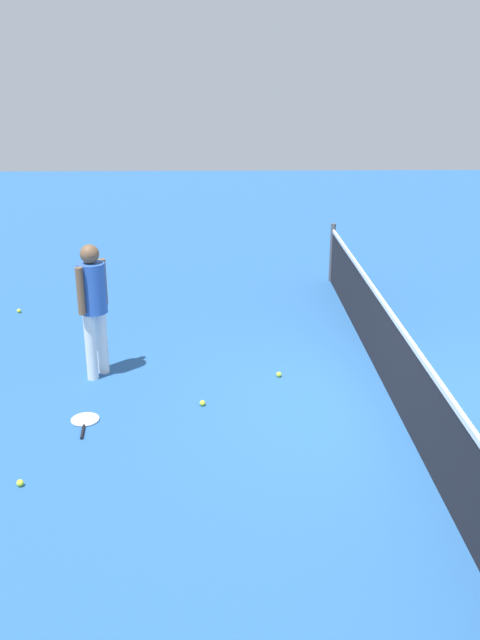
% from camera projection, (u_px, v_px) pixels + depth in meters
% --- Properties ---
extents(ground_plane, '(40.00, 40.00, 0.00)m').
position_uv_depth(ground_plane, '(395.00, 406.00, 7.87)').
color(ground_plane, '#265693').
extents(court_net, '(10.09, 0.09, 1.07)m').
position_uv_depth(court_net, '(399.00, 366.00, 7.70)').
color(court_net, '#4C4C51').
rests_on(court_net, ground_plane).
extents(player_near_side, '(0.50, 0.46, 1.70)m').
position_uv_depth(player_near_side, '(93.00, 300.00, 8.31)').
color(player_near_side, white).
rests_on(player_near_side, ground_plane).
extents(tennis_racket_near_player, '(0.60, 0.34, 0.03)m').
position_uv_depth(tennis_racket_near_player, '(85.00, 421.00, 7.50)').
color(tennis_racket_near_player, white).
rests_on(tennis_racket_near_player, ground_plane).
extents(tennis_ball_near_player, '(0.07, 0.07, 0.07)m').
position_uv_depth(tennis_ball_near_player, '(279.00, 374.00, 8.60)').
color(tennis_ball_near_player, '#C6E033').
rests_on(tennis_ball_near_player, ground_plane).
extents(tennis_ball_by_net, '(0.07, 0.07, 0.07)m').
position_uv_depth(tennis_ball_by_net, '(19.00, 311.00, 10.89)').
color(tennis_ball_by_net, '#C6E033').
rests_on(tennis_ball_by_net, ground_plane).
extents(tennis_ball_midcourt, '(0.07, 0.07, 0.07)m').
position_uv_depth(tennis_ball_midcourt, '(202.00, 403.00, 7.86)').
color(tennis_ball_midcourt, '#C6E033').
rests_on(tennis_ball_midcourt, ground_plane).
extents(tennis_ball_baseline, '(0.07, 0.07, 0.07)m').
position_uv_depth(tennis_ball_baseline, '(20.00, 483.00, 6.33)').
color(tennis_ball_baseline, '#C6E033').
rests_on(tennis_ball_baseline, ground_plane).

